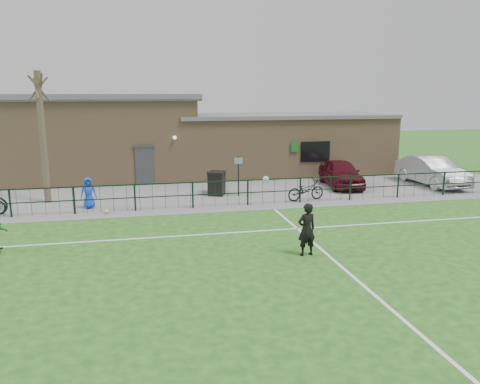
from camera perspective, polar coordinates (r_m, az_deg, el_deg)
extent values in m
plane|color=#225619|center=(13.69, 4.43, -9.65)|extent=(90.00, 90.00, 0.00)
cube|color=slate|center=(26.42, -3.85, 1.04)|extent=(34.00, 13.00, 0.02)
cube|color=white|center=(20.93, -1.60, -1.90)|extent=(28.00, 0.10, 0.01)
cube|color=white|center=(17.34, 0.69, -4.87)|extent=(28.00, 0.10, 0.01)
cube|color=white|center=(14.35, 12.21, -8.83)|extent=(0.10, 16.00, 0.01)
cube|color=black|center=(20.99, -1.71, -0.19)|extent=(28.00, 0.10, 1.20)
cylinder|color=#4C3E2E|center=(23.18, -22.90, 6.04)|extent=(0.30, 0.30, 6.00)
cube|color=black|center=(23.77, -2.94, 1.04)|extent=(0.81, 0.88, 0.99)
cube|color=black|center=(23.30, -2.85, 0.96)|extent=(0.99, 1.04, 1.10)
cylinder|color=black|center=(23.00, -0.19, 1.96)|extent=(0.07, 0.07, 2.00)
imported|color=#460C16|center=(26.02, 12.20, 2.25)|extent=(2.21, 4.40, 1.44)
imported|color=#989A9F|center=(27.86, 22.32, 2.39)|extent=(1.89, 4.84, 1.57)
imported|color=black|center=(22.36, 8.02, 0.24)|extent=(1.98, 1.00, 0.99)
imported|color=blue|center=(21.63, -17.99, -0.11)|extent=(0.71, 0.49, 1.39)
imported|color=black|center=(14.84, 8.13, -4.54)|extent=(0.68, 0.50, 1.69)
sphere|color=white|center=(17.09, 3.16, 1.59)|extent=(0.22, 0.22, 0.22)
sphere|color=white|center=(20.61, -15.98, -2.30)|extent=(0.21, 0.21, 0.21)
cube|color=#A1805A|center=(29.10, -4.75, 5.51)|extent=(24.00, 5.00, 3.50)
cube|color=#A1805A|center=(28.81, -17.41, 9.63)|extent=(11.52, 5.00, 1.20)
cube|color=slate|center=(28.79, -17.50, 11.06)|extent=(12.02, 5.40, 0.28)
cube|color=slate|center=(30.07, 5.35, 9.25)|extent=(13.44, 5.30, 0.22)
cube|color=#383A3D|center=(26.45, -11.56, 3.12)|extent=(1.00, 0.08, 2.10)
cube|color=black|center=(28.27, 9.17, 4.89)|extent=(1.80, 0.08, 1.20)
cube|color=#19661E|center=(27.74, 6.71, 5.46)|extent=(0.45, 0.04, 0.55)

